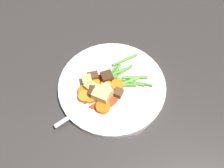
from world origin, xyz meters
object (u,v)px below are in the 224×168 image
at_px(carrot_slice_6, 90,97).
at_px(potato_chunk_1, 101,95).
at_px(carrot_slice_3, 94,84).
at_px(meat_chunk_2, 117,94).
at_px(meat_chunk_3, 93,92).
at_px(carrot_slice_5, 85,97).
at_px(meat_chunk_4, 107,77).
at_px(meat_chunk_0, 93,76).
at_px(potato_chunk_2, 91,87).
at_px(carrot_slice_4, 103,107).
at_px(meat_chunk_1, 99,90).
at_px(dinner_plate, 112,86).
at_px(carrot_slice_7, 117,85).
at_px(fork, 88,105).
at_px(carrot_slice_2, 85,91).
at_px(potato_chunk_0, 87,81).
at_px(potato_chunk_3, 106,92).
at_px(carrot_slice_1, 105,84).
at_px(carrot_slice_0, 109,90).

distance_m(carrot_slice_6, potato_chunk_1, 0.03).
xyz_separation_m(carrot_slice_3, meat_chunk_2, (-0.04, 0.05, 0.00)).
relative_size(carrot_slice_6, meat_chunk_3, 1.20).
distance_m(carrot_slice_5, meat_chunk_4, 0.08).
xyz_separation_m(potato_chunk_1, meat_chunk_0, (-0.01, -0.06, -0.01)).
bearing_deg(potato_chunk_2, carrot_slice_4, 94.20).
bearing_deg(meat_chunk_1, meat_chunk_3, -1.24).
bearing_deg(dinner_plate, carrot_slice_7, 127.05).
relative_size(dinner_plate, fork, 1.61).
xyz_separation_m(carrot_slice_3, carrot_slice_4, (0.01, 0.07, 0.00)).
distance_m(carrot_slice_2, potato_chunk_0, 0.03).
bearing_deg(dinner_plate, potato_chunk_0, -28.41).
height_order(potato_chunk_0, meat_chunk_1, potato_chunk_0).
bearing_deg(meat_chunk_0, meat_chunk_3, 66.76).
xyz_separation_m(carrot_slice_4, potato_chunk_3, (-0.02, -0.03, 0.01)).
height_order(potato_chunk_0, fork, potato_chunk_0).
xyz_separation_m(carrot_slice_2, potato_chunk_0, (-0.02, -0.02, 0.01)).
xyz_separation_m(carrot_slice_3, fork, (0.04, 0.05, -0.00)).
bearing_deg(carrot_slice_1, carrot_slice_3, -30.76).
height_order(potato_chunk_1, meat_chunk_0, potato_chunk_1).
height_order(potato_chunk_0, meat_chunk_4, potato_chunk_0).
relative_size(carrot_slice_4, carrot_slice_7, 1.06).
relative_size(carrot_slice_2, meat_chunk_0, 1.20).
relative_size(carrot_slice_2, fork, 0.20).
bearing_deg(carrot_slice_3, meat_chunk_3, 60.17).
relative_size(potato_chunk_1, meat_chunk_0, 1.41).
bearing_deg(meat_chunk_2, fork, -4.90).
xyz_separation_m(carrot_slice_4, potato_chunk_0, (0.01, -0.08, 0.01)).
bearing_deg(fork, carrot_slice_0, -166.37).
height_order(carrot_slice_3, meat_chunk_4, meat_chunk_4).
height_order(carrot_slice_5, meat_chunk_2, meat_chunk_2).
xyz_separation_m(carrot_slice_7, potato_chunk_1, (0.05, 0.01, 0.01)).
xyz_separation_m(carrot_slice_0, carrot_slice_5, (0.06, -0.01, 0.00)).
relative_size(carrot_slice_4, carrot_slice_5, 1.12).
bearing_deg(carrot_slice_4, carrot_slice_6, -65.95).
bearing_deg(meat_chunk_2, carrot_slice_2, -33.80).
height_order(carrot_slice_3, meat_chunk_2, meat_chunk_2).
distance_m(carrot_slice_1, meat_chunk_0, 0.04).
xyz_separation_m(dinner_plate, carrot_slice_6, (0.07, 0.01, 0.01)).
bearing_deg(carrot_slice_3, fork, 51.10).
bearing_deg(carrot_slice_3, carrot_slice_4, 82.77).
xyz_separation_m(carrot_slice_6, meat_chunk_0, (-0.03, -0.05, 0.00)).
height_order(carrot_slice_5, meat_chunk_4, meat_chunk_4).
xyz_separation_m(carrot_slice_1, potato_chunk_0, (0.04, -0.03, 0.01)).
bearing_deg(meat_chunk_1, carrot_slice_2, -27.06).
height_order(carrot_slice_2, carrot_slice_6, carrot_slice_6).
xyz_separation_m(carrot_slice_3, potato_chunk_0, (0.01, -0.01, 0.01)).
distance_m(potato_chunk_2, meat_chunk_0, 0.03).
bearing_deg(potato_chunk_1, carrot_slice_1, -130.07).
xyz_separation_m(carrot_slice_5, meat_chunk_3, (-0.02, 0.00, 0.00)).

